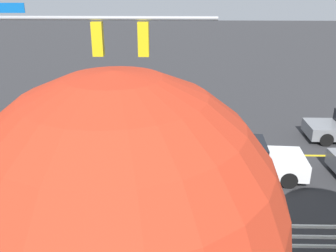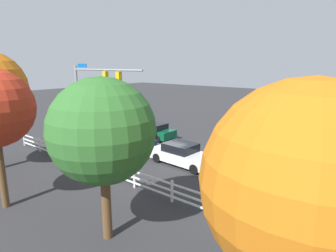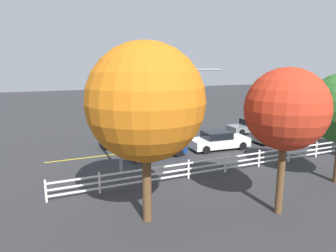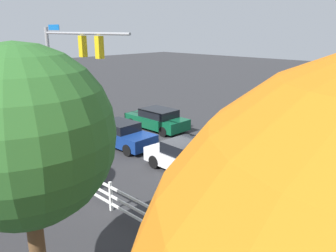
{
  "view_description": "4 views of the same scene",
  "coord_description": "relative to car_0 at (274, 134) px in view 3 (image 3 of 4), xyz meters",
  "views": [
    {
      "loc": [
        -0.25,
        15.09,
        7.31
      ],
      "look_at": [
        0.12,
        0.3,
        1.48
      ],
      "focal_mm": 39.63,
      "sensor_mm": 36.0,
      "label": 1
    },
    {
      "loc": [
        -13.29,
        16.42,
        6.66
      ],
      "look_at": [
        -0.26,
        0.09,
        2.0
      ],
      "focal_mm": 29.68,
      "sensor_mm": 36.0,
      "label": 2
    },
    {
      "loc": [
        9.85,
        21.21,
        6.64
      ],
      "look_at": [
        0.84,
        0.27,
        1.88
      ],
      "focal_mm": 31.71,
      "sensor_mm": 36.0,
      "label": 3
    },
    {
      "loc": [
        -12.28,
        13.05,
        6.48
      ],
      "look_at": [
        0.13,
        0.2,
        1.34
      ],
      "focal_mm": 36.09,
      "sensor_mm": 36.0,
      "label": 4
    }
  ],
  "objects": [
    {
      "name": "ground_plane",
      "position": [
        8.53,
        -1.85,
        -0.66
      ],
      "size": [
        120.0,
        120.0,
        0.0
      ],
      "primitive_type": "plane",
      "color": "#2D2D30"
    },
    {
      "name": "white_rail_fence",
      "position": [
        5.53,
        4.61,
        -0.05
      ],
      "size": [
        26.1,
        0.1,
        1.15
      ],
      "color": "white",
      "rests_on": "ground_plane"
    },
    {
      "name": "signal_assembly",
      "position": [
        12.02,
        2.14,
        4.07
      ],
      "size": [
        7.14,
        0.37,
        6.71
      ],
      "color": "gray",
      "rests_on": "ground_plane"
    },
    {
      "name": "tree_3",
      "position": [
        8.86,
        9.92,
        4.09
      ],
      "size": [
        3.55,
        3.55,
        6.54
      ],
      "color": "brown",
      "rests_on": "ground_plane"
    },
    {
      "name": "car_4",
      "position": [
        10.9,
        -0.17,
        0.04
      ],
      "size": [
        4.16,
        1.91,
        1.42
      ],
      "rotation": [
        0.0,
        0.0,
        3.16
      ],
      "color": "navy",
      "rests_on": "ground_plane"
    },
    {
      "name": "pedestrian",
      "position": [
        12.35,
        1.28,
        0.27
      ],
      "size": [
        0.47,
        0.45,
        1.69
      ],
      "rotation": [
        0.0,
        0.0,
        5.4
      ],
      "color": "#3F3F42",
      "rests_on": "ground_plane"
    },
    {
      "name": "lane_center_stripe",
      "position": [
        4.53,
        -1.85,
        -0.65
      ],
      "size": [
        28.0,
        0.16,
        0.01
      ],
      "primitive_type": "cube",
      "color": "gold",
      "rests_on": "ground_plane"
    },
    {
      "name": "car_2",
      "position": [
        5.65,
        -0.05,
        0.03
      ],
      "size": [
        4.83,
        2.23,
        1.44
      ],
      "rotation": [
        0.0,
        0.0,
        3.08
      ],
      "color": "silver",
      "rests_on": "ground_plane"
    },
    {
      "name": "car_0",
      "position": [
        0.0,
        0.0,
        0.0
      ],
      "size": [
        4.22,
        2.15,
        1.35
      ],
      "rotation": [
        0.0,
        0.0,
        3.2
      ],
      "color": "slate",
      "rests_on": "ground_plane"
    },
    {
      "name": "tree_2",
      "position": [
        14.55,
        8.2,
        4.49
      ],
      "size": [
        4.82,
        4.82,
        7.57
      ],
      "color": "brown",
      "rests_on": "ground_plane"
    },
    {
      "name": "car_1",
      "position": [
        -0.32,
        -3.71,
        -0.01
      ],
      "size": [
        4.35,
        1.84,
        1.39
      ],
      "rotation": [
        0.0,
        0.0,
        6.27
      ],
      "color": "slate",
      "rests_on": "ground_plane"
    },
    {
      "name": "car_3",
      "position": [
        11.89,
        -3.94,
        0.04
      ],
      "size": [
        4.46,
        1.96,
        1.41
      ],
      "rotation": [
        0.0,
        0.0,
        6.28
      ],
      "color": "#0C4C2D",
      "rests_on": "ground_plane"
    }
  ]
}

